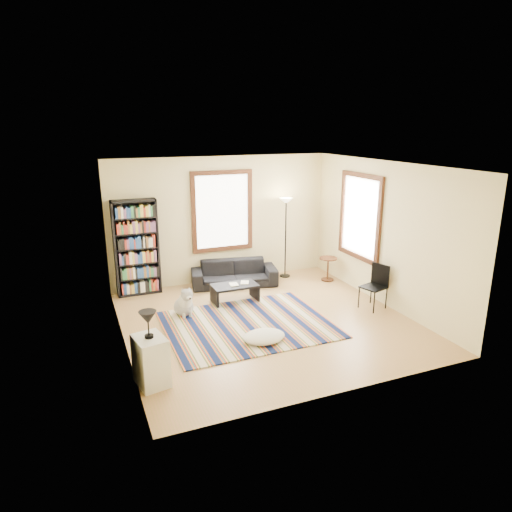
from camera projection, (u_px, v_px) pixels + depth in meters
name	position (u px, v px, depth m)	size (l,w,h in m)	color
floor	(266.00, 323.00, 8.34)	(5.00, 5.00, 0.10)	#A7764C
ceiling	(267.00, 162.00, 7.53)	(5.00, 5.00, 0.10)	white
wall_back	(221.00, 220.00, 10.20)	(5.00, 0.10, 2.80)	beige
wall_front	(349.00, 296.00, 5.67)	(5.00, 0.10, 2.80)	beige
wall_left	(115.00, 263.00, 7.00)	(0.10, 5.00, 2.80)	beige
wall_right	(387.00, 234.00, 8.87)	(0.10, 5.00, 2.80)	beige
window_back	(222.00, 211.00, 10.07)	(1.20, 0.06, 1.60)	white
window_right	(360.00, 217.00, 9.49)	(0.06, 1.20, 1.60)	white
rug	(248.00, 325.00, 8.15)	(2.88, 2.31, 0.02)	#0D1842
sofa	(234.00, 273.00, 10.11)	(1.87, 0.73, 0.55)	black
bookshelf	(136.00, 248.00, 9.41)	(0.90, 0.30, 2.00)	black
coffee_table	(235.00, 293.00, 9.19)	(0.90, 0.50, 0.36)	black
book_a	(230.00, 285.00, 9.10)	(0.16, 0.22, 0.02)	beige
book_b	(241.00, 283.00, 9.23)	(0.16, 0.22, 0.02)	beige
floor_cushion	(264.00, 337.00, 7.51)	(0.71, 0.54, 0.18)	white
floor_lamp	(286.00, 238.00, 10.49)	(0.30, 0.30, 1.86)	black
side_table	(328.00, 269.00, 10.41)	(0.40, 0.40, 0.54)	#4A2712
folding_chair	(373.00, 287.00, 8.79)	(0.42, 0.40, 0.86)	black
white_cabinet	(151.00, 361.00, 6.22)	(0.38, 0.50, 0.70)	silver
table_lamp	(148.00, 325.00, 6.07)	(0.24, 0.24, 0.38)	black
dog	(183.00, 301.00, 8.50)	(0.41, 0.57, 0.57)	#BCBCBC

